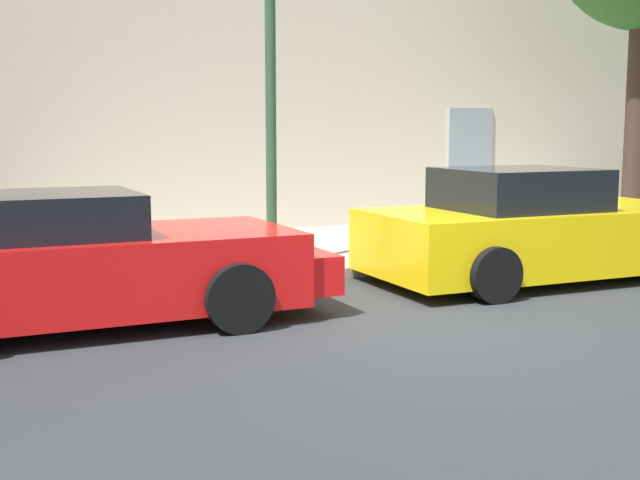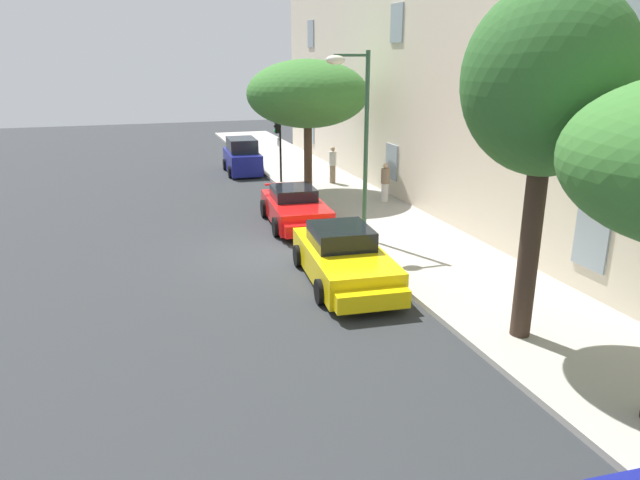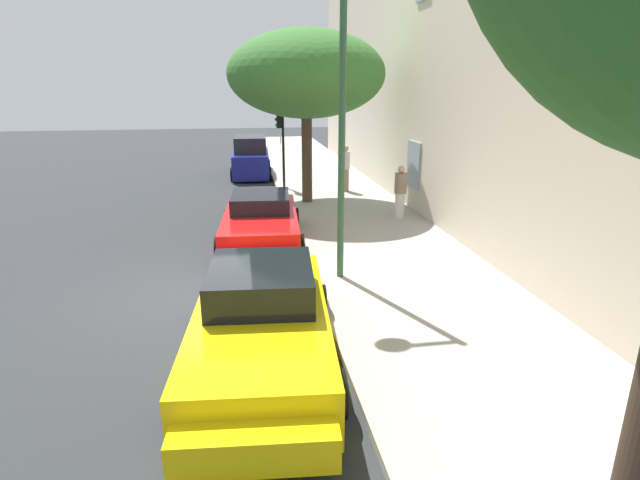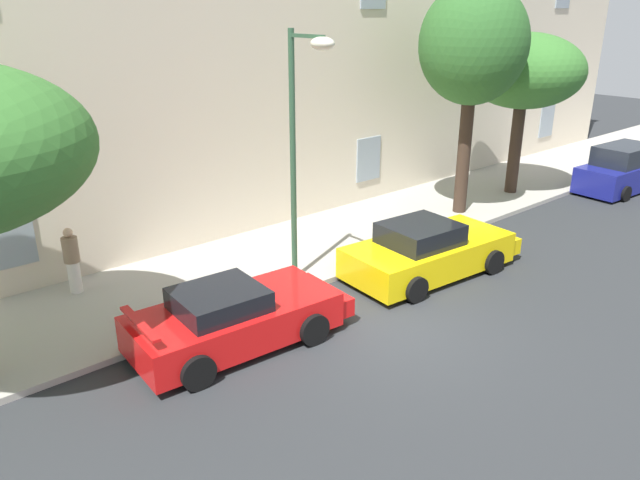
{
  "view_description": "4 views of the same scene",
  "coord_description": "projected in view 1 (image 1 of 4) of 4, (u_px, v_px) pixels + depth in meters",
  "views": [
    {
      "loc": [
        -4.89,
        -6.68,
        1.97
      ],
      "look_at": [
        -0.18,
        2.0,
        0.62
      ],
      "focal_mm": 46.64,
      "sensor_mm": 36.0,
      "label": 1
    },
    {
      "loc": [
        16.61,
        -3.91,
        5.89
      ],
      "look_at": [
        1.64,
        1.0,
        0.88
      ],
      "focal_mm": 32.31,
      "sensor_mm": 36.0,
      "label": 2
    },
    {
      "loc": [
        9.49,
        1.14,
        4.11
      ],
      "look_at": [
        -0.77,
        2.8,
        0.82
      ],
      "focal_mm": 27.73,
      "sensor_mm": 36.0,
      "label": 3
    },
    {
      "loc": [
        -8.92,
        -7.86,
        6.54
      ],
      "look_at": [
        -0.08,
        2.4,
        1.33
      ],
      "focal_mm": 34.15,
      "sensor_mm": 36.0,
      "label": 4
    }
  ],
  "objects": [
    {
      "name": "ground_plane",
      "position": [
        430.0,
        323.0,
        8.4
      ],
      "size": [
        80.0,
        80.0,
        0.0
      ],
      "primitive_type": "plane",
      "color": "#2B2D30"
    },
    {
      "name": "sidewalk",
      "position": [
        246.0,
        255.0,
        12.42
      ],
      "size": [
        60.0,
        4.18,
        0.14
      ],
      "primitive_type": "cube",
      "color": "#A8A399",
      "rests_on": "ground"
    },
    {
      "name": "sportscar_red_lead",
      "position": [
        98.0,
        265.0,
        8.31
      ],
      "size": [
        4.7,
        2.32,
        1.34
      ],
      "color": "red",
      "rests_on": "ground"
    },
    {
      "name": "sportscar_yellow_flank",
      "position": [
        549.0,
        232.0,
        10.82
      ],
      "size": [
        5.05,
        2.48,
        1.45
      ],
      "color": "yellow",
      "rests_on": "ground"
    }
  ]
}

